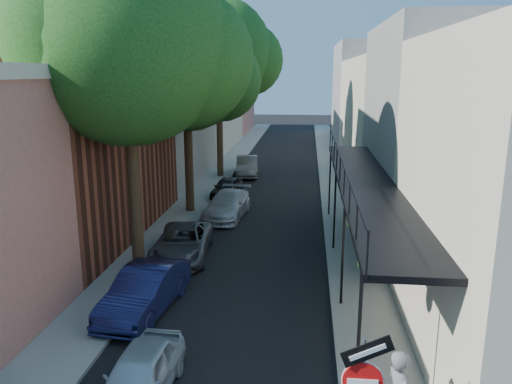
% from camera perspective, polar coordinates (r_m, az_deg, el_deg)
% --- Properties ---
extents(road_surface, '(6.00, 64.00, 0.01)m').
position_cam_1_polar(road_surface, '(37.13, 2.51, 2.54)').
color(road_surface, black).
rests_on(road_surface, ground).
extents(sidewalk_left, '(2.00, 64.00, 0.12)m').
position_cam_1_polar(sidewalk_left, '(37.56, -3.60, 2.74)').
color(sidewalk_left, gray).
rests_on(sidewalk_left, ground).
extents(sidewalk_right, '(2.00, 64.00, 0.12)m').
position_cam_1_polar(sidewalk_right, '(37.10, 8.69, 2.47)').
color(sidewalk_right, gray).
rests_on(sidewalk_right, ground).
extents(buildings_left, '(10.10, 59.10, 12.00)m').
position_cam_1_polar(buildings_left, '(37.03, -12.27, 9.92)').
color(buildings_left, tan).
rests_on(buildings_left, ground).
extents(buildings_right, '(9.80, 55.00, 10.00)m').
position_cam_1_polar(buildings_right, '(36.61, 16.90, 8.80)').
color(buildings_right, beige).
rests_on(buildings_right, ground).
extents(oak_near, '(7.48, 6.80, 11.42)m').
position_cam_1_polar(oak_near, '(17.56, -12.91, 15.84)').
color(oak_near, '#352515').
rests_on(oak_near, ground).
extents(oak_mid, '(6.60, 6.00, 10.20)m').
position_cam_1_polar(oak_mid, '(25.24, -7.01, 13.40)').
color(oak_mid, '#352515').
rests_on(oak_mid, ground).
extents(oak_far, '(7.70, 7.00, 11.90)m').
position_cam_1_polar(oak_far, '(34.12, -3.48, 15.49)').
color(oak_far, '#352515').
rests_on(oak_far, ground).
extents(parked_car_a, '(1.49, 3.38, 1.13)m').
position_cam_1_polar(parked_car_a, '(11.99, -13.13, -19.71)').
color(parked_car_a, '#ADB7C0').
rests_on(parked_car_a, ground).
extents(parked_car_b, '(1.92, 4.28, 1.36)m').
position_cam_1_polar(parked_car_b, '(15.63, -12.57, -10.93)').
color(parked_car_b, '#151842').
rests_on(parked_car_b, ground).
extents(parked_car_c, '(2.37, 4.55, 1.22)m').
position_cam_1_polar(parked_car_c, '(19.73, -8.40, -5.73)').
color(parked_car_c, '#52555A').
rests_on(parked_car_c, ground).
extents(parked_car_d, '(2.18, 4.54, 1.28)m').
position_cam_1_polar(parked_car_d, '(24.89, -3.31, -1.48)').
color(parked_car_d, silver).
rests_on(parked_car_d, ground).
extents(parked_car_e, '(1.72, 3.45, 1.13)m').
position_cam_1_polar(parked_car_e, '(28.99, -3.34, 0.53)').
color(parked_car_e, black).
rests_on(parked_car_e, ground).
extents(parked_car_f, '(1.91, 4.27, 1.36)m').
position_cam_1_polar(parked_car_f, '(34.90, -1.04, 2.97)').
color(parked_car_f, slate).
rests_on(parked_car_f, ground).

